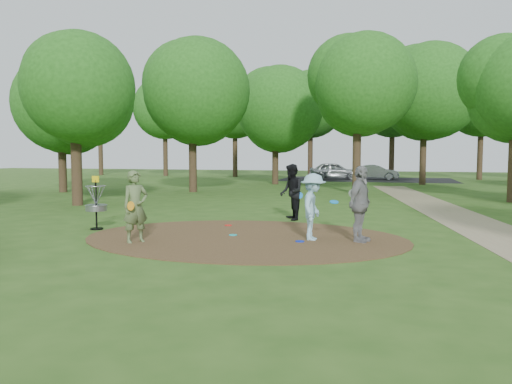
# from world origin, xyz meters

# --- Properties ---
(ground) EXTENTS (100.00, 100.00, 0.00)m
(ground) POSITION_xyz_m (0.00, 0.00, 0.00)
(ground) COLOR #2D5119
(ground) RESTS_ON ground
(dirt_clearing) EXTENTS (8.40, 8.40, 0.02)m
(dirt_clearing) POSITION_xyz_m (0.00, 0.00, 0.01)
(dirt_clearing) COLOR #47301C
(dirt_clearing) RESTS_ON ground
(footpath) EXTENTS (7.55, 39.89, 0.01)m
(footpath) POSITION_xyz_m (6.50, 2.00, 0.01)
(footpath) COLOR #8C7A5B
(footpath) RESTS_ON ground
(parking_lot) EXTENTS (14.00, 8.00, 0.01)m
(parking_lot) POSITION_xyz_m (2.00, 30.00, 0.00)
(parking_lot) COLOR black
(parking_lot) RESTS_ON ground
(player_observer_with_disc) EXTENTS (0.73, 0.77, 1.77)m
(player_observer_with_disc) POSITION_xyz_m (-2.37, -1.36, 0.88)
(player_observer_with_disc) COLOR #566B3E
(player_observer_with_disc) RESTS_ON ground
(player_throwing_with_disc) EXTENTS (0.98, 1.10, 1.69)m
(player_throwing_with_disc) POSITION_xyz_m (1.77, 0.08, 0.84)
(player_throwing_with_disc) COLOR #93C6DB
(player_throwing_with_disc) RESTS_ON ground
(player_walking_with_disc) EXTENTS (0.98, 1.09, 1.84)m
(player_walking_with_disc) POSITION_xyz_m (0.55, 3.68, 0.92)
(player_walking_with_disc) COLOR black
(player_walking_with_disc) RESTS_ON ground
(player_waiting_with_disc) EXTENTS (0.80, 1.19, 1.88)m
(player_waiting_with_disc) POSITION_xyz_m (2.92, 0.09, 0.94)
(player_waiting_with_disc) COLOR gray
(player_waiting_with_disc) RESTS_ON ground
(disc_ground_cyan) EXTENTS (0.22, 0.22, 0.02)m
(disc_ground_cyan) POSITION_xyz_m (-0.37, 0.19, 0.03)
(disc_ground_cyan) COLOR #17B2BB
(disc_ground_cyan) RESTS_ON dirt_clearing
(disc_ground_blue) EXTENTS (0.22, 0.22, 0.02)m
(disc_ground_blue) POSITION_xyz_m (1.51, -0.31, 0.03)
(disc_ground_blue) COLOR #0B25CA
(disc_ground_blue) RESTS_ON dirt_clearing
(disc_ground_red) EXTENTS (0.22, 0.22, 0.02)m
(disc_ground_red) POSITION_xyz_m (-1.03, 1.86, 0.03)
(disc_ground_red) COLOR red
(disc_ground_red) RESTS_ON dirt_clearing
(car_left) EXTENTS (4.45, 2.45, 1.43)m
(car_left) POSITION_xyz_m (-0.65, 29.74, 0.72)
(car_left) COLOR #AAAEB2
(car_left) RESTS_ON ground
(car_right) EXTENTS (3.74, 1.35, 1.23)m
(car_right) POSITION_xyz_m (2.74, 29.94, 0.61)
(car_right) COLOR #95979C
(car_right) RESTS_ON ground
(disc_golf_basket) EXTENTS (0.63, 0.63, 1.54)m
(disc_golf_basket) POSITION_xyz_m (-4.50, 0.30, 0.87)
(disc_golf_basket) COLOR black
(disc_golf_basket) RESTS_ON ground
(tree_ring) EXTENTS (37.66, 45.68, 9.47)m
(tree_ring) POSITION_xyz_m (1.61, 10.77, 5.20)
(tree_ring) COLOR #332316
(tree_ring) RESTS_ON ground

